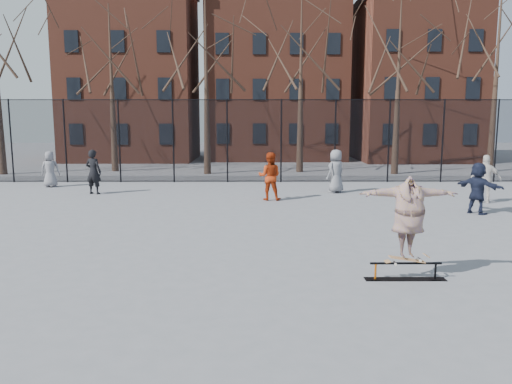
{
  "coord_description": "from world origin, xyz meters",
  "views": [
    {
      "loc": [
        -0.1,
        -11.1,
        3.17
      ],
      "look_at": [
        -0.05,
        1.5,
        1.26
      ],
      "focal_mm": 35.0,
      "sensor_mm": 36.0,
      "label": 1
    }
  ],
  "objects_px": {
    "bystander_red": "(270,176)",
    "bystander_navy": "(478,188)",
    "skate_rail": "(405,273)",
    "bystander_white": "(486,179)",
    "bystander_black": "(93,172)",
    "skater": "(409,218)",
    "skateboard": "(407,260)",
    "bystander_extra": "(336,171)",
    "bystander_grey": "(50,169)"
  },
  "relations": [
    {
      "from": "bystander_red",
      "to": "skate_rail",
      "type": "bearing_deg",
      "value": 112.35
    },
    {
      "from": "bystander_white",
      "to": "skateboard",
      "type": "bearing_deg",
      "value": 80.6
    },
    {
      "from": "skate_rail",
      "to": "bystander_black",
      "type": "height_order",
      "value": "bystander_black"
    },
    {
      "from": "bystander_black",
      "to": "bystander_red",
      "type": "bearing_deg",
      "value": -176.77
    },
    {
      "from": "skate_rail",
      "to": "bystander_black",
      "type": "relative_size",
      "value": 0.87
    },
    {
      "from": "bystander_black",
      "to": "bystander_navy",
      "type": "xyz_separation_m",
      "value": [
        13.92,
        -4.28,
        -0.07
      ]
    },
    {
      "from": "bystander_white",
      "to": "bystander_navy",
      "type": "height_order",
      "value": "bystander_white"
    },
    {
      "from": "bystander_black",
      "to": "skateboard",
      "type": "bearing_deg",
      "value": 146.35
    },
    {
      "from": "bystander_grey",
      "to": "bystander_black",
      "type": "distance_m",
      "value": 3.35
    },
    {
      "from": "skateboard",
      "to": "bystander_black",
      "type": "bearing_deg",
      "value": 131.21
    },
    {
      "from": "bystander_white",
      "to": "bystander_navy",
      "type": "xyz_separation_m",
      "value": [
        -1.21,
        -2.06,
        -0.04
      ]
    },
    {
      "from": "skate_rail",
      "to": "bystander_extra",
      "type": "height_order",
      "value": "bystander_extra"
    },
    {
      "from": "skateboard",
      "to": "bystander_black",
      "type": "distance_m",
      "value": 14.57
    },
    {
      "from": "bystander_extra",
      "to": "bystander_navy",
      "type": "bearing_deg",
      "value": 91.48
    },
    {
      "from": "bystander_red",
      "to": "bystander_extra",
      "type": "bearing_deg",
      "value": -138.75
    },
    {
      "from": "bystander_black",
      "to": "bystander_white",
      "type": "distance_m",
      "value": 15.29
    },
    {
      "from": "skateboard",
      "to": "bystander_red",
      "type": "xyz_separation_m",
      "value": [
        -2.4,
        9.44,
        0.52
      ]
    },
    {
      "from": "bystander_white",
      "to": "bystander_navy",
      "type": "relative_size",
      "value": 1.05
    },
    {
      "from": "skater",
      "to": "bystander_grey",
      "type": "height_order",
      "value": "skater"
    },
    {
      "from": "bystander_red",
      "to": "bystander_black",
      "type": "bearing_deg",
      "value": -3.72
    },
    {
      "from": "skater",
      "to": "bystander_extra",
      "type": "distance_m",
      "value": 11.29
    },
    {
      "from": "bystander_white",
      "to": "bystander_navy",
      "type": "distance_m",
      "value": 2.39
    },
    {
      "from": "bystander_white",
      "to": "bystander_navy",
      "type": "bearing_deg",
      "value": 82.6
    },
    {
      "from": "bystander_red",
      "to": "bystander_white",
      "type": "bearing_deg",
      "value": -176.83
    },
    {
      "from": "bystander_grey",
      "to": "bystander_black",
      "type": "bearing_deg",
      "value": 132.43
    },
    {
      "from": "skateboard",
      "to": "bystander_grey",
      "type": "xyz_separation_m",
      "value": [
        -12.22,
        13.03,
        0.42
      ]
    },
    {
      "from": "bystander_black",
      "to": "bystander_navy",
      "type": "height_order",
      "value": "bystander_black"
    },
    {
      "from": "skateboard",
      "to": "bystander_white",
      "type": "bearing_deg",
      "value": 57.65
    },
    {
      "from": "skater",
      "to": "bystander_navy",
      "type": "xyz_separation_m",
      "value": [
        4.33,
        6.68,
        -0.38
      ]
    },
    {
      "from": "bystander_grey",
      "to": "bystander_extra",
      "type": "bearing_deg",
      "value": 162.78
    },
    {
      "from": "skater",
      "to": "bystander_grey",
      "type": "bearing_deg",
      "value": 130.18
    },
    {
      "from": "skateboard",
      "to": "skate_rail",
      "type": "bearing_deg",
      "value": 180.0
    },
    {
      "from": "bystander_grey",
      "to": "bystander_white",
      "type": "relative_size",
      "value": 0.91
    },
    {
      "from": "bystander_black",
      "to": "bystander_grey",
      "type": "bearing_deg",
      "value": -23.09
    },
    {
      "from": "skater",
      "to": "bystander_white",
      "type": "relative_size",
      "value": 1.09
    },
    {
      "from": "skate_rail",
      "to": "bystander_red",
      "type": "relative_size",
      "value": 0.87
    },
    {
      "from": "bystander_black",
      "to": "bystander_extra",
      "type": "distance_m",
      "value": 10.03
    },
    {
      "from": "skater",
      "to": "bystander_grey",
      "type": "distance_m",
      "value": 17.87
    },
    {
      "from": "bystander_red",
      "to": "bystander_navy",
      "type": "height_order",
      "value": "bystander_red"
    },
    {
      "from": "bystander_grey",
      "to": "bystander_white",
      "type": "xyz_separation_m",
      "value": [
        17.76,
        -4.29,
        0.08
      ]
    },
    {
      "from": "bystander_navy",
      "to": "bystander_extra",
      "type": "xyz_separation_m",
      "value": [
        -3.9,
        4.59,
        0.06
      ]
    },
    {
      "from": "skate_rail",
      "to": "bystander_white",
      "type": "bearing_deg",
      "value": 57.57
    },
    {
      "from": "skateboard",
      "to": "bystander_red",
      "type": "height_order",
      "value": "bystander_red"
    },
    {
      "from": "skate_rail",
      "to": "bystander_navy",
      "type": "bearing_deg",
      "value": 56.95
    },
    {
      "from": "skateboard",
      "to": "bystander_extra",
      "type": "relative_size",
      "value": 0.41
    },
    {
      "from": "bystander_red",
      "to": "bystander_navy",
      "type": "relative_size",
      "value": 1.08
    },
    {
      "from": "bystander_extra",
      "to": "bystander_red",
      "type": "bearing_deg",
      "value": -5.81
    },
    {
      "from": "bystander_extra",
      "to": "skateboard",
      "type": "bearing_deg",
      "value": 48.96
    },
    {
      "from": "bystander_white",
      "to": "skater",
      "type": "bearing_deg",
      "value": 80.6
    },
    {
      "from": "bystander_grey",
      "to": "bystander_extra",
      "type": "height_order",
      "value": "bystander_extra"
    }
  ]
}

